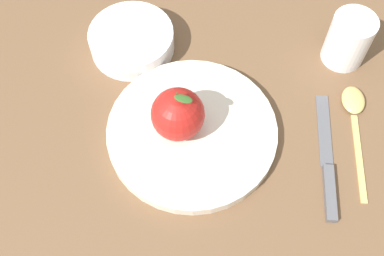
{
  "coord_description": "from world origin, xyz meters",
  "views": [
    {
      "loc": [
        0.14,
        -0.29,
        0.6
      ],
      "look_at": [
        -0.04,
        -0.02,
        0.02
      ],
      "focal_mm": 44.4,
      "sensor_mm": 36.0,
      "label": 1
    }
  ],
  "objects": [
    {
      "name": "cup",
      "position": [
        0.08,
        0.23,
        0.05
      ],
      "size": [
        0.07,
        0.07,
        0.08
      ],
      "color": "white",
      "rests_on": "ground_plane"
    },
    {
      "name": "side_bowl",
      "position": [
        -0.2,
        0.06,
        0.02
      ],
      "size": [
        0.13,
        0.13,
        0.04
      ],
      "color": "white",
      "rests_on": "ground_plane"
    },
    {
      "name": "knife",
      "position": [
        0.15,
        0.04,
        0.0
      ],
      "size": [
        0.11,
        0.18,
        0.01
      ],
      "color": "#59595E",
      "rests_on": "ground_plane"
    },
    {
      "name": "spoon",
      "position": [
        0.14,
        0.14,
        0.01
      ],
      "size": [
        0.11,
        0.17,
        0.01
      ],
      "color": "#D8B766",
      "rests_on": "ground_plane"
    },
    {
      "name": "apple",
      "position": [
        -0.05,
        -0.03,
        0.05
      ],
      "size": [
        0.07,
        0.07,
        0.09
      ],
      "color": "#B21E19",
      "rests_on": "dinner_plate"
    },
    {
      "name": "dinner_plate",
      "position": [
        -0.04,
        -0.02,
        0.01
      ],
      "size": [
        0.24,
        0.24,
        0.02
      ],
      "color": "silver",
      "rests_on": "ground_plane"
    },
    {
      "name": "ground_plane",
      "position": [
        0.0,
        0.0,
        0.0
      ],
      "size": [
        2.4,
        2.4,
        0.0
      ],
      "primitive_type": "plane",
      "color": "brown"
    }
  ]
}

